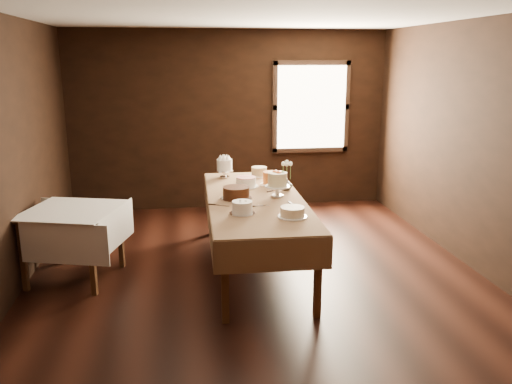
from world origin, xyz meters
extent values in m
cube|color=black|center=(0.00, 0.00, 0.00)|extent=(5.00, 6.00, 0.01)
cube|color=beige|center=(0.00, 0.00, 2.80)|extent=(5.00, 6.00, 0.01)
cube|color=black|center=(0.00, 3.00, 1.40)|extent=(5.00, 0.02, 2.80)
cube|color=black|center=(0.00, -3.00, 1.40)|extent=(5.00, 0.02, 2.80)
cube|color=black|center=(-2.50, 0.00, 1.40)|extent=(0.02, 6.00, 2.80)
cube|color=black|center=(2.50, 0.00, 1.40)|extent=(0.02, 6.00, 2.80)
cube|color=#FFEABF|center=(1.30, 2.94, 1.60)|extent=(1.10, 0.05, 1.30)
cube|color=#412613|center=(-0.44, -0.88, 0.38)|extent=(0.07, 0.07, 0.77)
cube|color=#412613|center=(-0.38, 1.63, 0.38)|extent=(0.07, 0.07, 0.77)
cube|color=#412613|center=(0.42, -0.90, 0.38)|extent=(0.07, 0.07, 0.77)
cube|color=#412613|center=(0.48, 1.61, 0.38)|extent=(0.07, 0.07, 0.77)
cube|color=#412613|center=(0.02, 0.37, 0.81)|extent=(1.06, 2.67, 0.04)
cube|color=#A07854|center=(0.02, 0.37, 0.83)|extent=(1.12, 2.73, 0.01)
cube|color=#412613|center=(-2.45, 0.10, 0.37)|extent=(0.07, 0.07, 0.74)
cube|color=#412613|center=(-2.24, 0.82, 0.37)|extent=(0.07, 0.07, 0.74)
cube|color=#412613|center=(-1.72, -0.11, 0.37)|extent=(0.07, 0.07, 0.74)
cube|color=#412613|center=(-1.52, 0.62, 0.37)|extent=(0.07, 0.07, 0.74)
cube|color=#412613|center=(-1.98, 0.36, 0.76)|extent=(1.06, 1.06, 0.04)
cube|color=white|center=(-1.98, 0.36, 0.79)|extent=(1.16, 1.16, 0.01)
cylinder|color=silver|center=(-0.23, 1.44, 0.90)|extent=(0.24, 0.24, 0.12)
cylinder|color=white|center=(-0.23, 1.44, 1.02)|extent=(0.28, 0.28, 0.14)
cylinder|color=white|center=(0.23, 1.47, 0.84)|extent=(0.26, 0.26, 0.01)
cylinder|color=#C9B386|center=(0.23, 1.47, 0.91)|extent=(0.28, 0.28, 0.11)
cylinder|color=white|center=(-0.02, 0.90, 0.84)|extent=(0.30, 0.30, 0.01)
cylinder|color=white|center=(-0.02, 0.90, 0.90)|extent=(0.30, 0.30, 0.10)
cylinder|color=white|center=(0.30, 0.97, 0.84)|extent=(0.26, 0.26, 0.01)
cylinder|color=#A14D17|center=(0.30, 0.97, 0.93)|extent=(0.26, 0.26, 0.15)
cylinder|color=silver|center=(-0.20, 0.35, 0.84)|extent=(0.36, 0.36, 0.01)
cylinder|color=#391A0B|center=(-0.20, 0.35, 0.91)|extent=(0.38, 0.38, 0.13)
cylinder|color=white|center=(0.27, 0.40, 0.91)|extent=(0.28, 0.28, 0.14)
cylinder|color=beige|center=(0.27, 0.40, 1.05)|extent=(0.30, 0.30, 0.15)
cylinder|color=silver|center=(-0.20, -0.24, 0.84)|extent=(0.26, 0.26, 0.01)
cylinder|color=white|center=(-0.20, -0.24, 0.91)|extent=(0.25, 0.25, 0.12)
cylinder|color=white|center=(0.27, -0.41, 0.84)|extent=(0.29, 0.29, 0.01)
cylinder|color=beige|center=(0.27, -0.41, 0.90)|extent=(0.33, 0.33, 0.09)
cube|color=silver|center=(0.04, 0.03, 0.84)|extent=(0.24, 0.05, 0.01)
cube|color=silver|center=(0.38, -0.03, 0.84)|extent=(0.07, 0.24, 0.01)
cube|color=silver|center=(-0.07, 0.67, 0.84)|extent=(0.04, 0.24, 0.01)
cube|color=silver|center=(0.33, 0.68, 0.84)|extent=(0.22, 0.15, 0.01)
cube|color=silver|center=(-0.38, 0.09, 0.84)|extent=(0.22, 0.13, 0.01)
imported|color=#2D2823|center=(0.44, 0.67, 0.91)|extent=(0.14, 0.14, 0.14)
camera|label=1|loc=(-0.81, -5.26, 2.37)|focal=36.75mm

